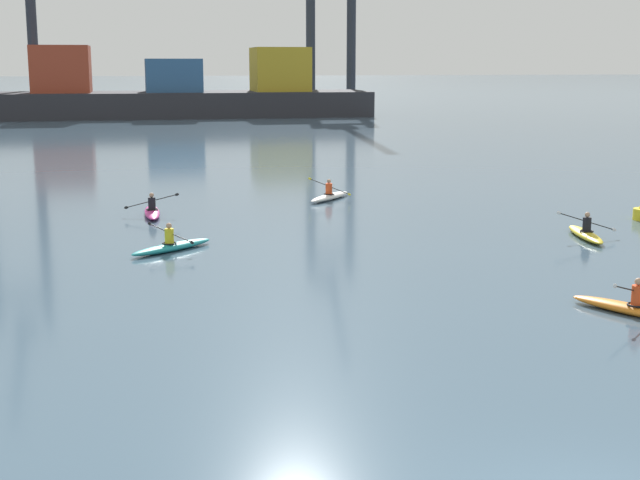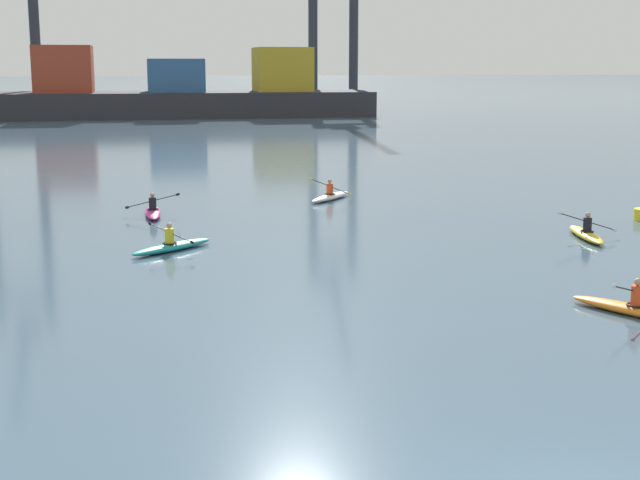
# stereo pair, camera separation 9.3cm
# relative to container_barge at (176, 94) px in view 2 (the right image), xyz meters

# --- Properties ---
(container_barge) EXTENTS (44.17, 10.21, 7.92)m
(container_barge) POSITION_rel_container_barge_xyz_m (0.00, 0.00, 0.00)
(container_barge) COLOR #28282D
(container_barge) RESTS_ON ground
(kayak_yellow) EXTENTS (2.19, 3.45, 1.00)m
(kayak_yellow) POSITION_rel_container_barge_xyz_m (11.10, -76.05, -2.44)
(kayak_yellow) COLOR yellow
(kayak_yellow) RESTS_ON ground
(kayak_teal) EXTENTS (3.01, 2.62, 0.95)m
(kayak_teal) POSITION_rel_container_barge_xyz_m (-3.45, -75.36, -2.44)
(kayak_teal) COLOR teal
(kayak_teal) RESTS_ON ground
(kayak_white) EXTENTS (2.64, 3.00, 0.98)m
(kayak_white) POSITION_rel_container_barge_xyz_m (4.09, -65.22, -2.44)
(kayak_white) COLOR silver
(kayak_white) RESTS_ON ground
(kayak_orange) EXTENTS (2.23, 3.24, 0.99)m
(kayak_orange) POSITION_rel_container_barge_xyz_m (7.47, -85.52, -2.44)
(kayak_orange) COLOR orange
(kayak_orange) RESTS_ON ground
(kayak_magenta) EXTENTS (2.25, 3.40, 0.95)m
(kayak_magenta) POSITION_rel_container_barge_xyz_m (-3.93, -68.07, -2.44)
(kayak_magenta) COLOR #C13384
(kayak_magenta) RESTS_ON ground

